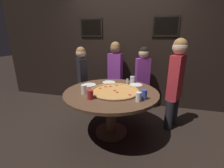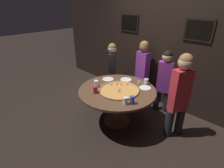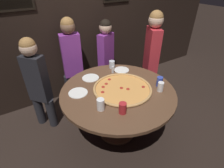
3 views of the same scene
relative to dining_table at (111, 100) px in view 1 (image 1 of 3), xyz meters
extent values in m
plane|color=black|center=(0.00, 0.00, -0.59)|extent=(24.00, 24.00, 0.00)
cube|color=black|center=(0.00, 1.32, 0.71)|extent=(6.40, 0.06, 2.60)
cube|color=black|center=(-0.80, 1.28, 1.16)|extent=(0.52, 0.02, 0.40)
cube|color=#936B5B|center=(-0.80, 1.27, 1.16)|extent=(0.46, 0.01, 0.34)
cube|color=black|center=(0.80, 1.28, 1.16)|extent=(0.52, 0.02, 0.40)
cube|color=slate|center=(0.80, 1.27, 1.16)|extent=(0.46, 0.01, 0.34)
cylinder|color=brown|center=(0.00, 0.00, 0.13)|extent=(1.44, 1.44, 0.04)
cylinder|color=brown|center=(0.00, 0.00, -0.24)|extent=(0.16, 0.16, 0.70)
cylinder|color=brown|center=(0.00, 0.00, -0.57)|extent=(0.52, 0.52, 0.04)
cylinder|color=#E0994C|center=(0.06, -0.01, 0.15)|extent=(0.70, 0.70, 0.01)
torus|color=tan|center=(0.06, -0.01, 0.16)|extent=(0.74, 0.74, 0.03)
cylinder|color=#A8281E|center=(0.11, -0.06, 0.16)|extent=(0.04, 0.04, 0.00)
cylinder|color=#A8281E|center=(0.31, -0.13, 0.16)|extent=(0.04, 0.04, 0.00)
cylinder|color=#A8281E|center=(0.05, 0.00, 0.16)|extent=(0.04, 0.04, 0.00)
cylinder|color=#A8281E|center=(-0.06, 0.19, 0.16)|extent=(0.04, 0.04, 0.00)
cylinder|color=#A8281E|center=(0.03, 0.26, 0.16)|extent=(0.04, 0.04, 0.00)
cylinder|color=#A8281E|center=(-0.19, 0.05, 0.16)|extent=(0.04, 0.04, 0.00)
cylinder|color=#A8281E|center=(-0.13, 0.14, 0.16)|extent=(0.04, 0.04, 0.00)
cylinder|color=white|center=(-0.36, -0.20, 0.21)|extent=(0.08, 0.08, 0.13)
cylinder|color=silver|center=(0.26, 0.56, 0.20)|extent=(0.09, 0.09, 0.11)
cylinder|color=white|center=(0.44, -0.29, 0.21)|extent=(0.07, 0.07, 0.12)
cylinder|color=#384CB7|center=(0.51, -0.20, 0.21)|extent=(0.08, 0.08, 0.13)
cylinder|color=#B22328|center=(-0.19, -0.37, 0.21)|extent=(0.08, 0.08, 0.13)
cylinder|color=white|center=(0.34, 0.41, 0.15)|extent=(0.22, 0.22, 0.01)
cylinder|color=white|center=(-0.45, 0.21, 0.15)|extent=(0.24, 0.24, 0.01)
cylinder|color=white|center=(-0.16, 0.45, 0.15)|extent=(0.23, 0.23, 0.01)
cylinder|color=silver|center=(0.19, 0.42, 0.19)|extent=(0.04, 0.04, 0.08)
cylinder|color=#B7B7BC|center=(0.19, 0.42, 0.24)|extent=(0.04, 0.04, 0.01)
cylinder|color=#232328|center=(0.51, 1.04, -0.36)|extent=(0.16, 0.16, 0.47)
cylinder|color=#232328|center=(0.31, 0.96, -0.36)|extent=(0.16, 0.16, 0.47)
cube|color=purple|center=(0.41, 1.00, 0.21)|extent=(0.32, 0.25, 0.66)
sphere|color=beige|center=(0.41, 1.00, 0.64)|extent=(0.20, 0.20, 0.20)
sphere|color=black|center=(0.41, 1.00, 0.68)|extent=(0.19, 0.19, 0.19)
cylinder|color=#232328|center=(1.03, 0.57, -0.33)|extent=(0.19, 0.19, 0.53)
cylinder|color=#232328|center=(0.93, 0.36, -0.33)|extent=(0.19, 0.19, 0.53)
cube|color=red|center=(0.98, 0.47, 0.30)|extent=(0.29, 0.36, 0.74)
sphere|color=beige|center=(0.98, 0.47, 0.79)|extent=(0.23, 0.23, 0.23)
sphere|color=#9E703D|center=(0.98, 0.47, 0.83)|extent=(0.21, 0.21, 0.21)
cylinder|color=#232328|center=(-0.75, 0.63, -0.36)|extent=(0.18, 0.18, 0.47)
cylinder|color=#232328|center=(-0.89, 0.79, -0.36)|extent=(0.18, 0.18, 0.47)
cube|color=#232328|center=(-0.82, 0.71, 0.21)|extent=(0.30, 0.31, 0.66)
sphere|color=beige|center=(-0.82, 0.71, 0.64)|extent=(0.20, 0.20, 0.20)
sphere|color=#9E703D|center=(-0.82, 0.71, 0.67)|extent=(0.19, 0.19, 0.19)
cylinder|color=#232328|center=(-0.08, 1.05, -0.34)|extent=(0.16, 0.16, 0.50)
cylinder|color=#232328|center=(-0.30, 1.09, -0.34)|extent=(0.16, 0.16, 0.50)
cube|color=purple|center=(-0.19, 1.07, 0.26)|extent=(0.32, 0.21, 0.70)
sphere|color=#8C664C|center=(-0.19, 1.07, 0.72)|extent=(0.22, 0.22, 0.22)
sphere|color=#9E703D|center=(-0.19, 1.07, 0.76)|extent=(0.20, 0.20, 0.20)
camera|label=1|loc=(0.55, -2.10, 0.93)|focal=24.00mm
camera|label=2|loc=(1.94, -2.15, 1.65)|focal=28.00mm
camera|label=3|loc=(-1.02, -1.49, 1.40)|focal=28.00mm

